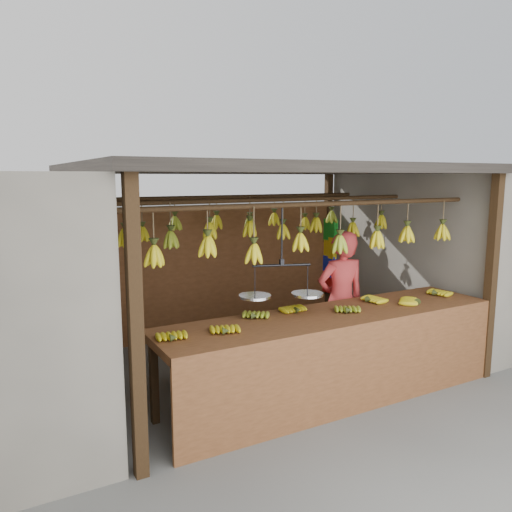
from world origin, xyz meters
TOP-DOWN VIEW (x-y plane):
  - ground at (0.00, 0.00)m, footprint 80.00×80.00m
  - stall at (0.00, 0.33)m, footprint 4.30×3.30m
  - neighbor_right at (3.60, 0.00)m, footprint 3.00×3.00m
  - counter at (0.10, -1.23)m, footprint 3.71×0.84m
  - hanging_bananas at (0.01, 0.01)m, footprint 3.58×2.25m
  - balance_scale at (-0.44, -1.00)m, footprint 0.79×0.48m
  - vendor at (0.68, -0.51)m, footprint 0.65×0.48m
  - bag_bundles at (1.94, 1.35)m, footprint 0.08×0.26m

SIDE VIEW (x-z plane):
  - ground at x=0.00m, z-range 0.00..0.00m
  - counter at x=0.10m, z-range 0.23..1.19m
  - vendor at x=0.68m, z-range 0.00..1.65m
  - bag_bundles at x=1.94m, z-range 0.40..1.59m
  - neighbor_right at x=3.60m, z-range 0.00..2.30m
  - balance_scale at x=-0.44m, z-range 0.73..1.61m
  - hanging_bananas at x=0.01m, z-range 1.44..1.83m
  - stall at x=0.00m, z-range 0.77..3.17m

